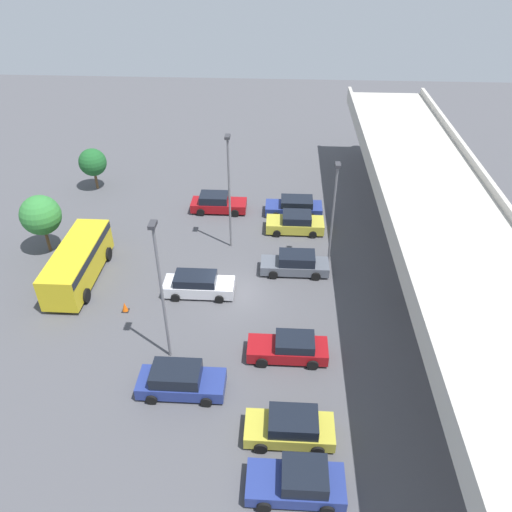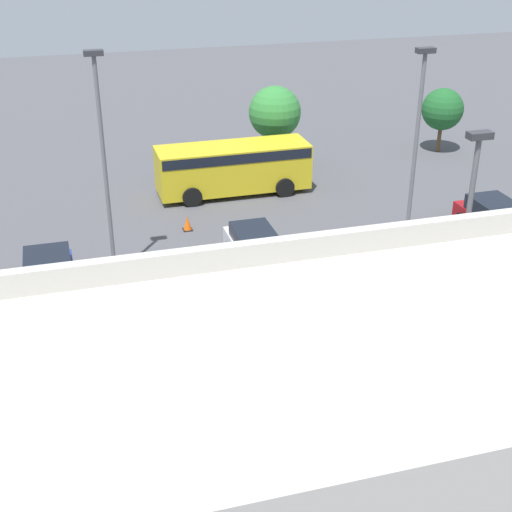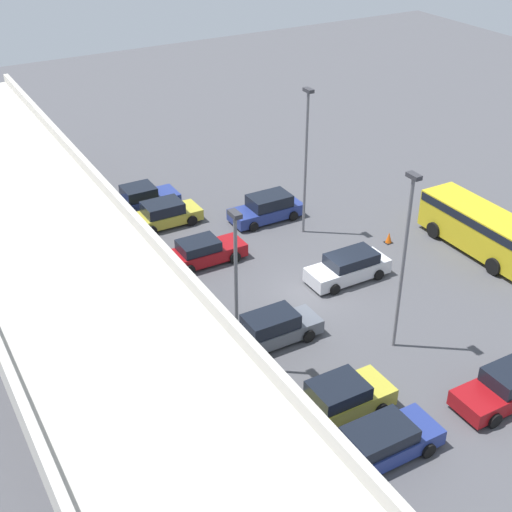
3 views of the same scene
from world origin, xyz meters
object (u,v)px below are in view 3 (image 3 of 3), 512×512
Objects in this scene: parked_car_7 at (143,198)px; traffic_cone at (389,238)px; parked_car_0 at (506,387)px; lamp_post_mid_lot at (306,153)px; parked_car_8 at (382,442)px; lamp_post_near_aisle at (236,282)px; shuttle_bus at (481,227)px; parked_car_2 at (272,329)px; parked_car_1 at (339,399)px; parked_car_4 at (204,252)px; parked_car_5 at (267,208)px; lamp_post_by_overpass at (405,252)px; parked_car_6 at (165,214)px; parked_car_3 at (349,267)px.

traffic_cone is (-11.70, -11.11, -0.40)m from parked_car_7.
parked_car_0 is 17.83m from lamp_post_mid_lot.
parked_car_0 is 6.65m from parked_car_8.
lamp_post_near_aisle is (7.62, 9.08, 4.01)m from parked_car_0.
parked_car_2 is at bearing -83.79° from shuttle_bus.
parked_car_1 is 6.64× the size of traffic_cone.
parked_car_4 is 6.53m from parked_car_5.
parked_car_8 is at bearing 72.23° from parked_car_5.
parked_car_1 is 0.99× the size of parked_car_5.
lamp_post_mid_lot is (8.64, -7.39, 4.50)m from parked_car_2.
lamp_post_by_overpass is at bearing -72.72° from parked_car_0.
parked_car_7 is at bearing 89.84° from parked_car_1.
parked_car_5 is at bearing 25.78° from parked_car_4.
lamp_post_mid_lot reaches higher than parked_car_1.
lamp_post_mid_lot is at bearing 66.61° from parked_car_8.
parked_car_5 is 8.29m from parked_car_7.
parked_car_0 is 0.53× the size of lamp_post_by_overpass.
parked_car_2 is 6.95× the size of traffic_cone.
parked_car_5 is 1.07× the size of parked_car_6.
shuttle_bus is (1.65, -15.17, 0.81)m from parked_car_2.
parked_car_3 is at bearing -97.78° from shuttle_bus.
parked_car_5 is 13.05m from shuttle_bus.
parked_car_6 is at bearing -60.31° from parked_car_3.
parked_car_4 reaches higher than parked_car_8.
parked_car_8 is at bearing -90.02° from parked_car_7.
traffic_cone is at bearing -17.92° from parked_car_4.
parked_car_0 is 0.52× the size of lamp_post_mid_lot.
parked_car_3 is 7.40m from lamp_post_mid_lot.
parked_car_2 is at bearing -92.85° from parked_car_4.
parked_car_1 is 22.26m from parked_car_7.
parked_car_7 is at bearing 89.98° from parked_car_2.
parked_car_5 reaches higher than parked_car_6.
shuttle_bus is 11.87m from lamp_post_by_overpass.
parked_car_8 is (0.13, 6.65, -0.04)m from parked_car_0.
parked_car_0 is 1.07× the size of parked_car_7.
parked_car_1 is 1.05× the size of parked_car_7.
lamp_post_near_aisle is at bearing 54.37° from parked_car_5.
lamp_post_by_overpass is at bearing -64.79° from shuttle_bus.
parked_car_6 reaches higher than parked_car_8.
parked_car_6 is 9.83m from lamp_post_mid_lot.
parked_car_3 is at bearing -15.34° from lamp_post_by_overpass.
parked_car_0 is at bearing -39.72° from shuttle_bus.
parked_car_0 reaches higher than traffic_cone.
parked_car_0 is at bearing 90.28° from parked_car_3.
lamp_post_near_aisle reaches higher than parked_car_5.
traffic_cone is (2.08, -4.52, -0.41)m from parked_car_3.
parked_car_1 is 16.91m from shuttle_bus.
parked_car_8 is 6.89× the size of traffic_cone.
parked_car_2 is at bearing 89.41° from parked_car_1.
shuttle_bus is 0.87× the size of lamp_post_mid_lot.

